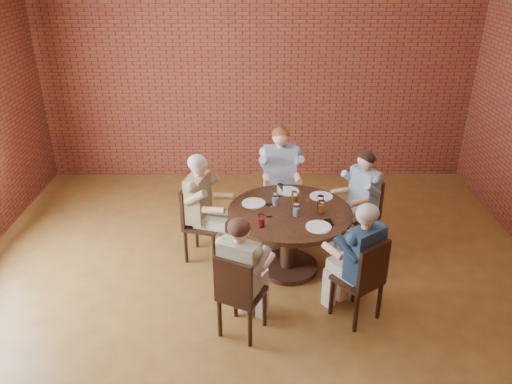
{
  "coord_description": "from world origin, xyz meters",
  "views": [
    {
      "loc": [
        -0.03,
        -3.94,
        3.26
      ],
      "look_at": [
        -0.02,
        1.0,
        0.88
      ],
      "focal_mm": 35.0,
      "sensor_mm": 36.0,
      "label": 1
    }
  ],
  "objects_px": {
    "chair_d": "(238,293)",
    "diner_d": "(242,277)",
    "chair_b": "(279,187)",
    "diner_c": "(203,208)",
    "diner_a": "(360,201)",
    "chair_c": "(197,219)",
    "diner_b": "(280,179)",
    "dining_table": "(289,228)",
    "chair_a": "(363,210)",
    "diner_e": "(359,263)",
    "smartphone": "(329,222)",
    "chair_e": "(364,278)"
  },
  "relations": [
    {
      "from": "chair_d",
      "to": "diner_d",
      "type": "bearing_deg",
      "value": -90.0
    },
    {
      "from": "chair_b",
      "to": "diner_c",
      "type": "relative_size",
      "value": 0.73
    },
    {
      "from": "diner_c",
      "to": "diner_a",
      "type": "bearing_deg",
      "value": -67.54
    },
    {
      "from": "chair_c",
      "to": "diner_c",
      "type": "height_order",
      "value": "diner_c"
    },
    {
      "from": "diner_b",
      "to": "diner_a",
      "type": "bearing_deg",
      "value": -32.86
    },
    {
      "from": "dining_table",
      "to": "diner_c",
      "type": "relative_size",
      "value": 1.05
    },
    {
      "from": "chair_a",
      "to": "chair_d",
      "type": "relative_size",
      "value": 1.0
    },
    {
      "from": "chair_a",
      "to": "diner_a",
      "type": "xyz_separation_m",
      "value": [
        -0.06,
        -0.04,
        0.13
      ]
    },
    {
      "from": "diner_e",
      "to": "diner_c",
      "type": "bearing_deg",
      "value": -71.04
    },
    {
      "from": "dining_table",
      "to": "smartphone",
      "type": "distance_m",
      "value": 0.52
    },
    {
      "from": "chair_d",
      "to": "chair_c",
      "type": "bearing_deg",
      "value": -43.54
    },
    {
      "from": "chair_b",
      "to": "chair_e",
      "type": "height_order",
      "value": "chair_b"
    },
    {
      "from": "diner_b",
      "to": "smartphone",
      "type": "xyz_separation_m",
      "value": [
        0.44,
        -1.28,
        0.09
      ]
    },
    {
      "from": "chair_b",
      "to": "diner_e",
      "type": "bearing_deg",
      "value": -74.0
    },
    {
      "from": "diner_e",
      "to": "smartphone",
      "type": "relative_size",
      "value": 8.81
    },
    {
      "from": "dining_table",
      "to": "diner_b",
      "type": "relative_size",
      "value": 1.01
    },
    {
      "from": "diner_c",
      "to": "smartphone",
      "type": "distance_m",
      "value": 1.45
    },
    {
      "from": "diner_c",
      "to": "chair_a",
      "type": "bearing_deg",
      "value": -66.72
    },
    {
      "from": "diner_c",
      "to": "chair_d",
      "type": "xyz_separation_m",
      "value": [
        0.44,
        -1.35,
        -0.16
      ]
    },
    {
      "from": "diner_a",
      "to": "diner_c",
      "type": "distance_m",
      "value": 1.84
    },
    {
      "from": "dining_table",
      "to": "chair_b",
      "type": "bearing_deg",
      "value": 93.11
    },
    {
      "from": "dining_table",
      "to": "diner_e",
      "type": "relative_size",
      "value": 1.08
    },
    {
      "from": "dining_table",
      "to": "chair_a",
      "type": "xyz_separation_m",
      "value": [
        0.92,
        0.53,
        -0.05
      ]
    },
    {
      "from": "diner_a",
      "to": "smartphone",
      "type": "xyz_separation_m",
      "value": [
        -0.48,
        -0.76,
        0.14
      ]
    },
    {
      "from": "diner_d",
      "to": "diner_e",
      "type": "height_order",
      "value": "diner_e"
    },
    {
      "from": "chair_c",
      "to": "chair_e",
      "type": "relative_size",
      "value": 1.02
    },
    {
      "from": "dining_table",
      "to": "diner_a",
      "type": "xyz_separation_m",
      "value": [
        0.86,
        0.49,
        0.08
      ]
    },
    {
      "from": "diner_b",
      "to": "diner_c",
      "type": "distance_m",
      "value": 1.18
    },
    {
      "from": "chair_a",
      "to": "diner_e",
      "type": "bearing_deg",
      "value": -43.24
    },
    {
      "from": "chair_a",
      "to": "smartphone",
      "type": "bearing_deg",
      "value": -63.83
    },
    {
      "from": "chair_b",
      "to": "chair_c",
      "type": "relative_size",
      "value": 1.03
    },
    {
      "from": "chair_d",
      "to": "smartphone",
      "type": "relative_size",
      "value": 6.18
    },
    {
      "from": "chair_b",
      "to": "dining_table",
      "type": "bearing_deg",
      "value": -90.0
    },
    {
      "from": "dining_table",
      "to": "diner_e",
      "type": "xyz_separation_m",
      "value": [
        0.6,
        -0.81,
        0.1
      ]
    },
    {
      "from": "diner_c",
      "to": "dining_table",
      "type": "bearing_deg",
      "value": -90.0
    },
    {
      "from": "diner_a",
      "to": "diner_e",
      "type": "relative_size",
      "value": 0.98
    },
    {
      "from": "dining_table",
      "to": "chair_d",
      "type": "bearing_deg",
      "value": -115.96
    },
    {
      "from": "diner_e",
      "to": "dining_table",
      "type": "bearing_deg",
      "value": -90.0
    },
    {
      "from": "diner_a",
      "to": "diner_c",
      "type": "relative_size",
      "value": 0.96
    },
    {
      "from": "chair_a",
      "to": "diner_d",
      "type": "height_order",
      "value": "diner_d"
    },
    {
      "from": "chair_a",
      "to": "diner_e",
      "type": "distance_m",
      "value": 1.38
    },
    {
      "from": "chair_b",
      "to": "chair_d",
      "type": "distance_m",
      "value": 2.23
    },
    {
      "from": "diner_a",
      "to": "diner_e",
      "type": "distance_m",
      "value": 1.33
    },
    {
      "from": "diner_d",
      "to": "smartphone",
      "type": "xyz_separation_m",
      "value": [
        0.88,
        0.75,
        0.14
      ]
    },
    {
      "from": "diner_e",
      "to": "chair_a",
      "type": "bearing_deg",
      "value": -140.01
    },
    {
      "from": "dining_table",
      "to": "diner_d",
      "type": "height_order",
      "value": "diner_d"
    },
    {
      "from": "diner_b",
      "to": "smartphone",
      "type": "relative_size",
      "value": 9.38
    },
    {
      "from": "dining_table",
      "to": "diner_d",
      "type": "distance_m",
      "value": 1.14
    },
    {
      "from": "diner_a",
      "to": "diner_d",
      "type": "bearing_deg",
      "value": -71.73
    },
    {
      "from": "dining_table",
      "to": "chair_d",
      "type": "distance_m",
      "value": 1.21
    }
  ]
}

